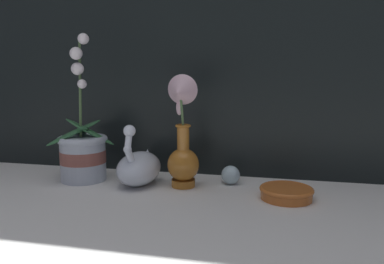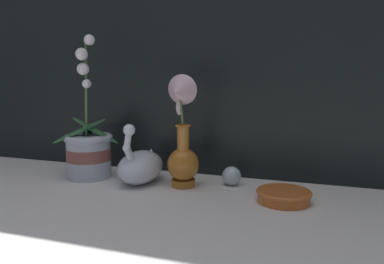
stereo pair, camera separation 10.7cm
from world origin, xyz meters
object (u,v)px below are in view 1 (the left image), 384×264
at_px(glass_sphere, 231,175).
at_px(blue_vase, 182,142).
at_px(swan_figurine, 139,167).
at_px(orchid_potted_plant, 83,151).
at_px(amber_dish, 286,192).

bearing_deg(glass_sphere, blue_vase, -153.14).
bearing_deg(swan_figurine, orchid_potted_plant, 178.69).
height_order(blue_vase, amber_dish, blue_vase).
bearing_deg(amber_dish, orchid_potted_plant, 175.47).
bearing_deg(swan_figurine, amber_dish, -5.92).
height_order(swan_figurine, glass_sphere, swan_figurine).
xyz_separation_m(swan_figurine, glass_sphere, (0.26, 0.06, -0.03)).
bearing_deg(amber_dish, blue_vase, 172.56).
relative_size(orchid_potted_plant, amber_dish, 3.17).
height_order(swan_figurine, amber_dish, swan_figurine).
bearing_deg(amber_dish, glass_sphere, 146.76).
relative_size(blue_vase, amber_dish, 2.31).
distance_m(blue_vase, glass_sphere, 0.18).
distance_m(swan_figurine, glass_sphere, 0.27).
relative_size(orchid_potted_plant, blue_vase, 1.37).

